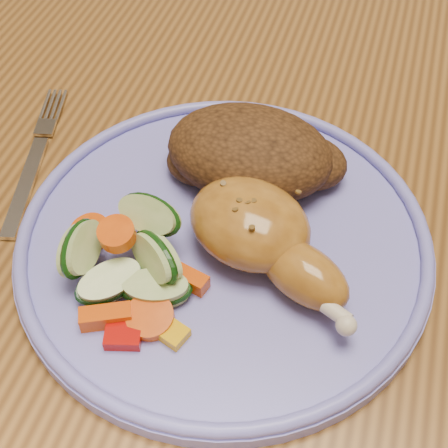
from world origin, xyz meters
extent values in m
cube|color=brown|center=(0.00, 0.00, 0.73)|extent=(0.90, 1.40, 0.04)
cube|color=brown|center=(-0.39, 0.64, 0.35)|extent=(0.06, 0.06, 0.71)
cube|color=#4C2D16|center=(0.00, 0.55, 0.43)|extent=(0.42, 0.42, 0.04)
cylinder|color=#4C2D16|center=(-0.18, 0.37, 0.21)|extent=(0.04, 0.04, 0.41)
cylinder|color=#4C2D16|center=(-0.18, 0.73, 0.21)|extent=(0.04, 0.04, 0.41)
cylinder|color=#4C2D16|center=(0.18, 0.37, 0.21)|extent=(0.04, 0.04, 0.41)
cylinder|color=#7371D3|center=(-0.09, -0.13, 0.76)|extent=(0.31, 0.31, 0.01)
torus|color=#7371D3|center=(-0.09, -0.13, 0.77)|extent=(0.31, 0.31, 0.01)
ellipsoid|color=#AC6E24|center=(-0.07, -0.14, 0.79)|extent=(0.11, 0.10, 0.05)
ellipsoid|color=#AC6E24|center=(-0.03, -0.16, 0.78)|extent=(0.08, 0.07, 0.04)
sphere|color=beige|center=(0.01, -0.19, 0.78)|extent=(0.01, 0.01, 0.01)
ellipsoid|color=#482912|center=(-0.09, -0.07, 0.79)|extent=(0.13, 0.10, 0.06)
ellipsoid|color=#482912|center=(-0.05, -0.05, 0.78)|extent=(0.07, 0.05, 0.04)
ellipsoid|color=#482912|center=(-0.13, -0.07, 0.77)|extent=(0.05, 0.05, 0.03)
cube|color=#A50A05|center=(-0.13, -0.23, 0.77)|extent=(0.03, 0.02, 0.01)
cube|color=#E5A507|center=(-0.10, -0.22, 0.77)|extent=(0.02, 0.02, 0.01)
cylinder|color=#EA5007|center=(-0.18, -0.16, 0.77)|extent=(0.03, 0.03, 0.02)
cube|color=#EA5007|center=(-0.10, -0.18, 0.77)|extent=(0.03, 0.02, 0.01)
cylinder|color=#EA5007|center=(-0.12, -0.22, 0.77)|extent=(0.03, 0.03, 0.02)
cylinder|color=#EA5007|center=(-0.16, -0.18, 0.79)|extent=(0.03, 0.03, 0.01)
cube|color=#EA5007|center=(-0.15, -0.23, 0.77)|extent=(0.04, 0.03, 0.01)
cylinder|color=#EA5007|center=(-0.19, -0.16, 0.77)|extent=(0.03, 0.03, 0.02)
cylinder|color=#BED087|center=(-0.14, -0.15, 0.79)|extent=(0.05, 0.05, 0.04)
cylinder|color=#BED087|center=(-0.15, -0.20, 0.77)|extent=(0.06, 0.06, 0.02)
cylinder|color=#BED087|center=(-0.18, -0.19, 0.79)|extent=(0.04, 0.05, 0.05)
cylinder|color=#BED087|center=(-0.13, -0.18, 0.78)|extent=(0.05, 0.05, 0.05)
cylinder|color=#BED087|center=(-0.12, -0.20, 0.77)|extent=(0.06, 0.06, 0.02)
cube|color=silver|center=(-0.26, -0.12, 0.75)|extent=(0.04, 0.11, 0.00)
cube|color=silver|center=(-0.28, -0.05, 0.75)|extent=(0.03, 0.06, 0.00)
camera|label=1|loc=(-0.01, -0.41, 1.12)|focal=50.00mm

